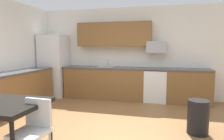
{
  "coord_description": "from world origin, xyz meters",
  "views": [
    {
      "loc": [
        1.11,
        -3.43,
        1.5
      ],
      "look_at": [
        0.0,
        1.0,
        1.0
      ],
      "focal_mm": 32.26,
      "sensor_mm": 36.0,
      "label": 1
    }
  ],
  "objects_px": {
    "oven_range": "(155,85)",
    "trash_bin": "(198,117)",
    "chair_near_table": "(33,127)",
    "microwave": "(156,47)",
    "refrigerator": "(54,66)"
  },
  "relations": [
    {
      "from": "oven_range",
      "to": "trash_bin",
      "type": "xyz_separation_m",
      "value": [
        0.81,
        -2.06,
        -0.16
      ]
    },
    {
      "from": "trash_bin",
      "to": "chair_near_table",
      "type": "bearing_deg",
      "value": -144.97
    },
    {
      "from": "oven_range",
      "to": "chair_near_table",
      "type": "bearing_deg",
      "value": -111.1
    },
    {
      "from": "microwave",
      "to": "refrigerator",
      "type": "bearing_deg",
      "value": -176.69
    },
    {
      "from": "microwave",
      "to": "oven_range",
      "type": "bearing_deg",
      "value": -90.0
    },
    {
      "from": "microwave",
      "to": "trash_bin",
      "type": "relative_size",
      "value": 0.9
    },
    {
      "from": "chair_near_table",
      "to": "trash_bin",
      "type": "distance_m",
      "value": 2.69
    },
    {
      "from": "refrigerator",
      "to": "oven_range",
      "type": "distance_m",
      "value": 3.15
    },
    {
      "from": "microwave",
      "to": "chair_near_table",
      "type": "height_order",
      "value": "microwave"
    },
    {
      "from": "chair_near_table",
      "to": "oven_range",
      "type": "bearing_deg",
      "value": 68.9
    },
    {
      "from": "oven_range",
      "to": "trash_bin",
      "type": "distance_m",
      "value": 2.22
    },
    {
      "from": "oven_range",
      "to": "microwave",
      "type": "xyz_separation_m",
      "value": [
        0.0,
        0.1,
        1.07
      ]
    },
    {
      "from": "oven_range",
      "to": "microwave",
      "type": "height_order",
      "value": "microwave"
    },
    {
      "from": "trash_bin",
      "to": "refrigerator",
      "type": "bearing_deg",
      "value": 153.24
    },
    {
      "from": "refrigerator",
      "to": "microwave",
      "type": "relative_size",
      "value": 3.5
    }
  ]
}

